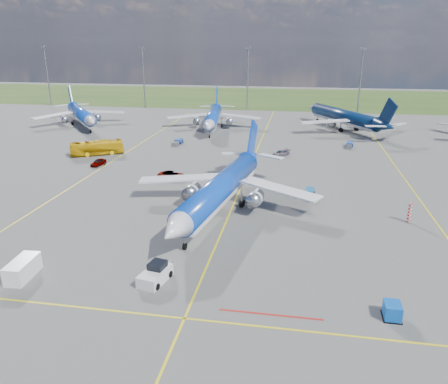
% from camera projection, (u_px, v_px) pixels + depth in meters
% --- Properties ---
extents(ground, '(400.00, 400.00, 0.00)m').
position_uv_depth(ground, '(222.00, 232.00, 59.88)').
color(ground, '#50504E').
rests_on(ground, ground).
extents(grass_strip, '(400.00, 80.00, 0.01)m').
position_uv_depth(grass_strip, '(279.00, 98.00, 199.43)').
color(grass_strip, '#2D4719').
rests_on(grass_strip, ground).
extents(taxiway_lines, '(60.25, 160.00, 0.02)m').
position_uv_depth(taxiway_lines, '(247.00, 174.00, 85.62)').
color(taxiway_lines, yellow).
rests_on(taxiway_lines, ground).
extents(floodlight_masts, '(202.20, 0.50, 22.70)m').
position_uv_depth(floodlight_masts, '(303.00, 77.00, 156.47)').
color(floodlight_masts, slate).
rests_on(floodlight_masts, ground).
extents(warning_post, '(0.50, 0.50, 3.00)m').
position_uv_depth(warning_post, '(409.00, 213.00, 62.62)').
color(warning_post, red).
rests_on(warning_post, ground).
extents(bg_jet_nw, '(47.91, 49.70, 10.35)m').
position_uv_depth(bg_jet_nw, '(82.00, 126.00, 134.56)').
color(bg_jet_nw, '#0C3CB3').
rests_on(bg_jet_nw, ground).
extents(bg_jet_nnw, '(34.63, 42.81, 10.33)m').
position_uv_depth(bg_jet_nnw, '(213.00, 129.00, 129.59)').
color(bg_jet_nnw, '#0C3CB3').
rests_on(bg_jet_nnw, ground).
extents(bg_jet_n, '(49.12, 52.86, 11.11)m').
position_uv_depth(bg_jet_n, '(343.00, 130.00, 128.44)').
color(bg_jet_n, '#081E43').
rests_on(bg_jet_n, ground).
extents(main_airliner, '(37.71, 45.98, 10.90)m').
position_uv_depth(main_airliner, '(221.00, 211.00, 67.24)').
color(main_airliner, '#0C3CB3').
rests_on(main_airliner, ground).
extents(pushback_tug, '(3.06, 6.14, 2.04)m').
position_uv_depth(pushback_tug, '(156.00, 274.00, 47.48)').
color(pushback_tug, silver).
rests_on(pushback_tug, ground).
extents(uld_container, '(1.54, 1.92, 1.53)m').
position_uv_depth(uld_container, '(392.00, 311.00, 41.15)').
color(uld_container, '#0C4FB3').
rests_on(uld_container, ground).
extents(service_van, '(2.36, 4.81, 2.06)m').
position_uv_depth(service_van, '(23.00, 269.00, 48.15)').
color(service_van, white).
rests_on(service_van, ground).
extents(apron_bus, '(11.71, 8.36, 3.32)m').
position_uv_depth(apron_bus, '(97.00, 148.00, 99.68)').
color(apron_bus, gold).
rests_on(apron_bus, ground).
extents(service_car_a, '(2.34, 4.32, 1.40)m').
position_uv_depth(service_car_a, '(98.00, 162.00, 91.34)').
color(service_car_a, '#999999').
rests_on(service_car_a, ground).
extents(service_car_b, '(5.67, 3.24, 1.49)m').
position_uv_depth(service_car_b, '(172.00, 175.00, 82.50)').
color(service_car_b, '#999999').
rests_on(service_car_b, ground).
extents(service_car_c, '(4.43, 4.49, 1.30)m').
position_uv_depth(service_car_c, '(281.00, 153.00, 99.13)').
color(service_car_c, '#999999').
rests_on(service_car_c, ground).
extents(baggage_tug_w, '(1.51, 4.98, 1.11)m').
position_uv_depth(baggage_tug_w, '(310.00, 194.00, 73.06)').
color(baggage_tug_w, '#17588D').
rests_on(baggage_tug_w, ground).
extents(baggage_tug_c, '(1.69, 5.25, 1.16)m').
position_uv_depth(baggage_tug_c, '(178.00, 142.00, 110.09)').
color(baggage_tug_c, navy).
rests_on(baggage_tug_c, ground).
extents(baggage_tug_e, '(2.01, 4.94, 1.08)m').
position_uv_depth(baggage_tug_e, '(349.00, 145.00, 107.09)').
color(baggage_tug_e, '#1C49A8').
rests_on(baggage_tug_e, ground).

